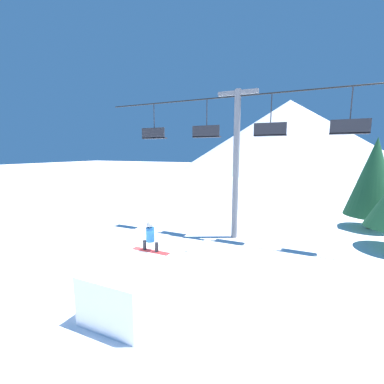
# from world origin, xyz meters

# --- Properties ---
(ground_plane) EXTENTS (220.00, 220.00, 0.00)m
(ground_plane) POSITION_xyz_m (0.00, 0.00, 0.00)
(ground_plane) COLOR white
(mountain_ridge) EXTENTS (66.49, 66.49, 20.89)m
(mountain_ridge) POSITION_xyz_m (0.00, 78.98, 10.44)
(mountain_ridge) COLOR silver
(mountain_ridge) RESTS_ON ground_plane
(snow_ramp) EXTENTS (2.25, 3.41, 1.64)m
(snow_ramp) POSITION_xyz_m (1.01, -0.30, 0.82)
(snow_ramp) COLOR white
(snow_ramp) RESTS_ON ground_plane
(snowboarder) EXTENTS (1.58, 0.32, 1.20)m
(snowboarder) POSITION_xyz_m (0.92, 0.73, 2.23)
(snowboarder) COLOR #B22D2D
(snowboarder) RESTS_ON snow_ramp
(chairlift) EXTENTS (18.36, 0.44, 9.09)m
(chairlift) POSITION_xyz_m (2.19, 8.33, 5.65)
(chairlift) COLOR slate
(chairlift) RESTS_ON ground_plane
(pine_tree_far) EXTENTS (3.39, 3.39, 6.44)m
(pine_tree_far) POSITION_xyz_m (10.45, 14.12, 3.70)
(pine_tree_far) COLOR #4C3823
(pine_tree_far) RESTS_ON ground_plane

